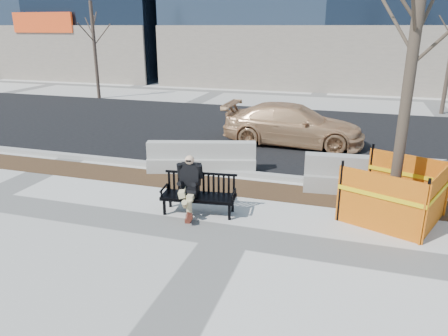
% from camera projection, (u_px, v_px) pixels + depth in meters
% --- Properties ---
extents(ground, '(120.00, 120.00, 0.00)m').
position_uv_depth(ground, '(229.00, 235.00, 8.49)').
color(ground, beige).
rests_on(ground, ground).
extents(mulch_strip, '(40.00, 1.20, 0.02)m').
position_uv_depth(mulch_strip, '(258.00, 190.00, 10.84)').
color(mulch_strip, '#47301C').
rests_on(mulch_strip, ground).
extents(asphalt_street, '(60.00, 10.40, 0.01)m').
position_uv_depth(asphalt_street, '(294.00, 134.00, 16.45)').
color(asphalt_street, black).
rests_on(asphalt_street, ground).
extents(curb, '(60.00, 0.25, 0.12)m').
position_uv_depth(curb, '(266.00, 176.00, 11.68)').
color(curb, '#9E9B93').
rests_on(curb, ground).
extents(bench, '(1.73, 0.80, 0.89)m').
position_uv_depth(bench, '(199.00, 213.00, 9.50)').
color(bench, black).
rests_on(bench, ground).
extents(seated_man, '(0.67, 0.99, 1.31)m').
position_uv_depth(seated_man, '(190.00, 211.00, 9.58)').
color(seated_man, black).
rests_on(seated_man, ground).
extents(tree_fence, '(3.50, 3.50, 6.72)m').
position_uv_depth(tree_fence, '(390.00, 218.00, 9.27)').
color(tree_fence, orange).
rests_on(tree_fence, ground).
extents(sedan, '(4.89, 2.07, 1.41)m').
position_uv_depth(sedan, '(292.00, 144.00, 15.03)').
color(sedan, tan).
rests_on(sedan, ground).
extents(jersey_barrier_left, '(3.12, 1.45, 0.88)m').
position_uv_depth(jersey_barrier_left, '(202.00, 171.00, 12.24)').
color(jersey_barrier_left, '#A6A49B').
rests_on(jersey_barrier_left, ground).
extents(jersey_barrier_right, '(3.37, 0.97, 0.95)m').
position_uv_depth(jersey_barrier_right, '(370.00, 193.00, 10.62)').
color(jersey_barrier_right, gray).
rests_on(jersey_barrier_right, ground).
extents(far_tree_left, '(2.20, 2.20, 5.68)m').
position_uv_depth(far_tree_left, '(99.00, 98.00, 24.53)').
color(far_tree_left, '#4E3D32').
rests_on(far_tree_left, ground).
extents(far_tree_right, '(2.72, 2.72, 5.71)m').
position_uv_depth(far_tree_right, '(441.00, 114.00, 20.23)').
color(far_tree_right, '#4B3B30').
rests_on(far_tree_right, ground).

